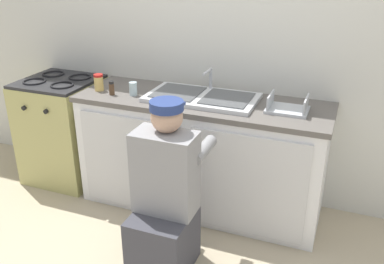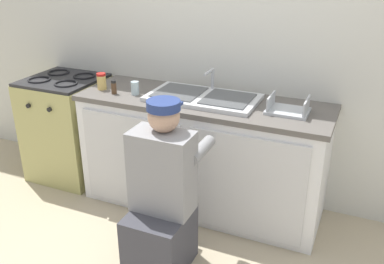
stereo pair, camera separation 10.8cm
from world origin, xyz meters
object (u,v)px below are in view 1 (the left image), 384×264
at_px(plumber_person, 165,202).
at_px(sink_double_basin, 202,97).
at_px(stove_range, 64,129).
at_px(water_glass, 133,89).
at_px(dish_rack_tray, 287,108).
at_px(spice_bottle_pepper, 112,88).
at_px(condiment_jar, 99,82).

bearing_deg(plumber_person, sink_double_basin, 92.40).
distance_m(stove_range, water_glass, 0.91).
relative_size(sink_double_basin, dish_rack_tray, 2.86).
relative_size(stove_range, spice_bottle_pepper, 8.67).
distance_m(sink_double_basin, condiment_jar, 0.82).
bearing_deg(dish_rack_tray, plumber_person, -128.93).
xyz_separation_m(sink_double_basin, water_glass, (-0.51, -0.10, 0.03)).
distance_m(water_glass, condiment_jar, 0.30).
bearing_deg(dish_rack_tray, spice_bottle_pepper, -174.23).
bearing_deg(water_glass, spice_bottle_pepper, -162.33).
relative_size(dish_rack_tray, condiment_jar, 2.19).
height_order(sink_double_basin, spice_bottle_pepper, sink_double_basin).
height_order(spice_bottle_pepper, condiment_jar, condiment_jar).
bearing_deg(sink_double_basin, condiment_jar, -173.75).
bearing_deg(condiment_jar, dish_rack_tray, 2.96).
bearing_deg(condiment_jar, sink_double_basin, 6.25).
xyz_separation_m(stove_range, water_glass, (0.76, -0.09, 0.49)).
distance_m(plumber_person, water_glass, 0.97).
bearing_deg(stove_range, dish_rack_tray, -0.39).
bearing_deg(plumber_person, water_glass, 130.02).
distance_m(sink_double_basin, dish_rack_tray, 0.62).
xyz_separation_m(sink_double_basin, condiment_jar, (-0.82, -0.09, 0.05)).
xyz_separation_m(plumber_person, spice_bottle_pepper, (-0.70, 0.60, 0.48)).
height_order(sink_double_basin, water_glass, sink_double_basin).
xyz_separation_m(plumber_person, water_glass, (-0.54, 0.65, 0.48)).
relative_size(stove_range, condiment_jar, 7.11).
bearing_deg(stove_range, plumber_person, -29.61).
bearing_deg(stove_range, sink_double_basin, 0.10).
distance_m(sink_double_basin, water_glass, 0.52).
bearing_deg(spice_bottle_pepper, dish_rack_tray, 5.77).
height_order(plumber_person, dish_rack_tray, plumber_person).
distance_m(plumber_person, spice_bottle_pepper, 1.04).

